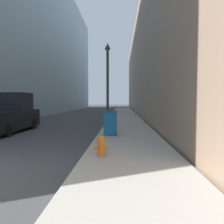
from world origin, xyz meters
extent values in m
cube|color=#ADA89E|center=(5.05, 18.00, 0.07)|extent=(3.11, 60.00, 0.13)
cube|color=#99B7C6|center=(-10.51, 26.00, 10.70)|extent=(12.00, 60.00, 21.40)
cube|color=#9E7F66|center=(12.70, 26.00, 6.76)|extent=(12.00, 60.00, 13.51)
cylinder|color=orange|center=(4.09, 2.43, 0.37)|extent=(0.23, 0.23, 0.47)
sphere|color=orange|center=(4.09, 2.43, 0.64)|extent=(0.25, 0.25, 0.25)
cylinder|color=orange|center=(4.09, 2.43, 0.72)|extent=(0.07, 0.07, 0.05)
cylinder|color=orange|center=(4.09, 2.26, 0.39)|extent=(0.11, 0.12, 0.11)
cylinder|color=orange|center=(3.91, 2.43, 0.39)|extent=(0.12, 0.09, 0.09)
cylinder|color=orange|center=(4.26, 2.43, 0.39)|extent=(0.12, 0.09, 0.09)
cube|color=#19609E|center=(4.15, 6.71, 0.71)|extent=(0.65, 0.58, 1.09)
cube|color=navy|center=(4.15, 6.71, 1.29)|extent=(0.67, 0.60, 0.08)
cylinder|color=black|center=(3.88, 6.95, 0.21)|extent=(0.05, 0.16, 0.16)
cylinder|color=black|center=(4.43, 6.95, 0.21)|extent=(0.05, 0.16, 0.16)
cylinder|color=#2D332D|center=(3.82, 9.61, 0.26)|extent=(0.31, 0.31, 0.25)
cylinder|color=#2D332D|center=(3.82, 9.61, 2.61)|extent=(0.16, 0.16, 4.96)
cone|color=#2D332D|center=(3.82, 9.61, 5.28)|extent=(0.38, 0.38, 0.38)
cube|color=black|center=(-2.15, 8.21, 0.72)|extent=(2.17, 5.29, 1.09)
cube|color=black|center=(-2.15, 9.13, 1.81)|extent=(2.00, 1.69, 1.09)
cylinder|color=black|center=(-3.16, 9.85, 0.32)|extent=(0.24, 0.64, 0.64)
cylinder|color=black|center=(-1.13, 9.85, 0.32)|extent=(0.24, 0.64, 0.64)
cylinder|color=black|center=(-1.13, 6.56, 0.32)|extent=(0.24, 0.64, 0.64)
camera|label=1|loc=(4.71, -4.27, 1.86)|focal=35.00mm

